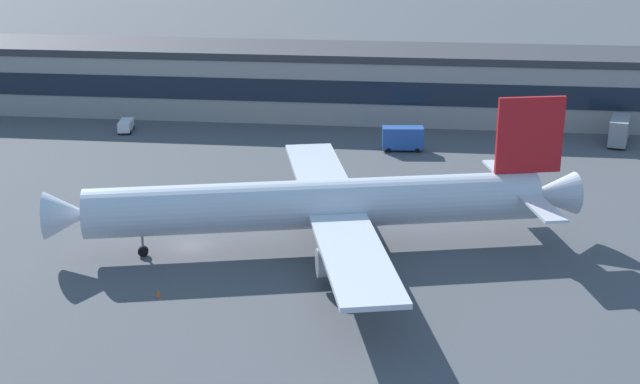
# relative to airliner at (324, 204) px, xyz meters

# --- Properties ---
(ground_plane) EXTENTS (600.00, 600.00, 0.00)m
(ground_plane) POSITION_rel_airliner_xyz_m (-14.39, -1.42, -4.99)
(ground_plane) COLOR #4C4F54
(terminal_building) EXTENTS (164.27, 15.69, 11.47)m
(terminal_building) POSITION_rel_airliner_xyz_m (-14.39, 59.41, 0.77)
(terminal_building) COLOR #9E9993
(terminal_building) RESTS_ON ground_plane
(airliner) EXTENTS (56.28, 48.60, 15.95)m
(airliner) POSITION_rel_airliner_xyz_m (0.00, 0.00, 0.00)
(airliner) COLOR silver
(airliner) RESTS_ON ground_plane
(stair_truck) EXTENTS (6.21, 2.97, 3.55)m
(stair_truck) POSITION_rel_airliner_xyz_m (7.10, 38.60, -3.01)
(stair_truck) COLOR #2651A5
(stair_truck) RESTS_ON ground_plane
(follow_me_car) EXTENTS (2.54, 4.63, 1.85)m
(follow_me_car) POSITION_rel_airliner_xyz_m (-36.74, 43.96, -3.90)
(follow_me_car) COLOR white
(follow_me_car) RESTS_ON ground_plane
(catering_truck) EXTENTS (4.39, 7.63, 4.15)m
(catering_truck) POSITION_rel_airliner_xyz_m (39.56, 45.90, -2.69)
(catering_truck) COLOR gray
(catering_truck) RESTS_ON ground_plane
(traffic_cone_0) EXTENTS (0.50, 0.50, 0.63)m
(traffic_cone_0) POSITION_rel_airliner_xyz_m (-14.23, -14.05, -4.67)
(traffic_cone_0) COLOR #F2590C
(traffic_cone_0) RESTS_ON ground_plane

